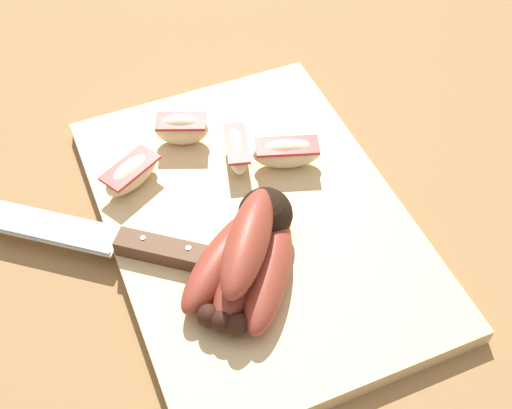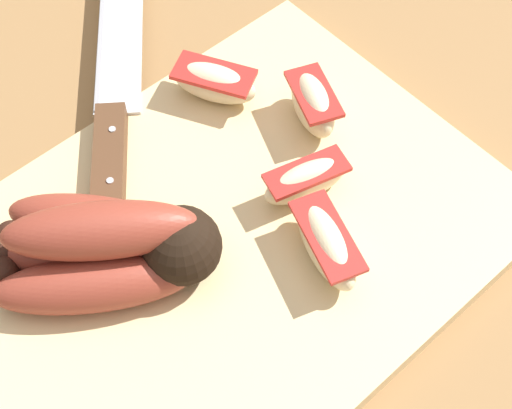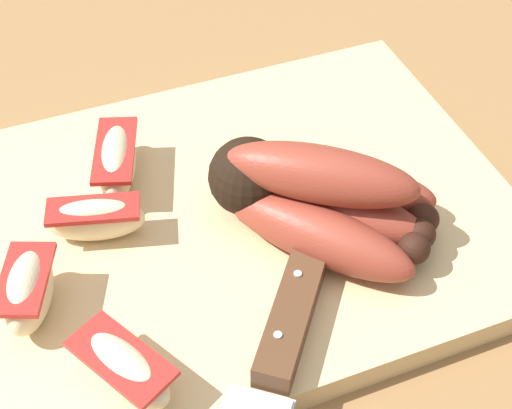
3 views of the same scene
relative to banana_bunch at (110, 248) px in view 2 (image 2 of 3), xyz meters
The scene contains 8 objects.
ground_plane 0.07m from the banana_bunch, 144.18° to the left, with size 6.00×6.00×0.00m, color olive.
cutting_board 0.07m from the banana_bunch, 153.77° to the left, with size 0.40×0.28×0.02m, color #DBBC84.
banana_bunch is the anchor object (origin of this frame).
chefs_knife 0.13m from the banana_bunch, 126.22° to the right, with size 0.19×0.24×0.02m.
apple_wedge_near 0.14m from the banana_bunch, 141.22° to the left, with size 0.05×0.08×0.03m.
apple_wedge_middle 0.16m from the banana_bunch, 154.30° to the right, with size 0.06×0.07×0.03m.
apple_wedge_far 0.14m from the banana_bunch, 162.81° to the left, with size 0.07×0.04×0.03m.
apple_wedge_extra 0.18m from the banana_bunch, behind, with size 0.05×0.06×0.04m.
Camera 2 is at (0.13, 0.21, 0.47)m, focal length 52.71 mm.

